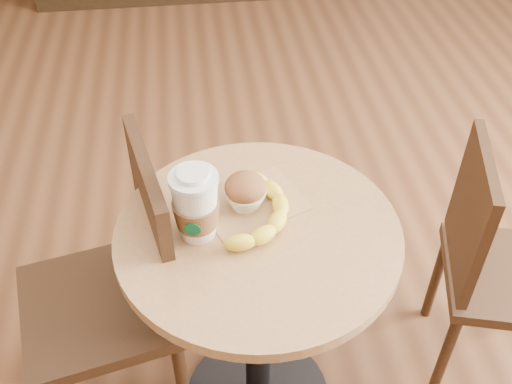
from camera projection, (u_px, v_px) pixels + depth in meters
cafe_table at (258, 294)px, 1.52m from camera, size 0.66×0.66×0.75m
chair_left at (119, 288)px, 1.57m from camera, size 0.47×0.47×0.89m
chair_right at (493, 264)px, 1.69m from camera, size 0.44×0.44×0.82m
kraft_bag at (252, 202)px, 1.44m from camera, size 0.29×0.26×0.00m
coffee_cup at (196, 207)px, 1.31m from camera, size 0.11×0.11×0.18m
muffin at (245, 192)px, 1.40m from camera, size 0.10×0.10×0.09m
banana at (258, 209)px, 1.39m from camera, size 0.27×0.32×0.04m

